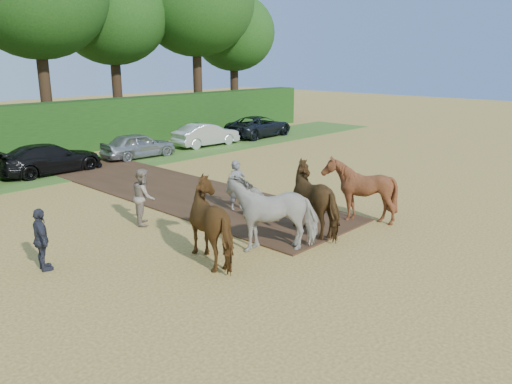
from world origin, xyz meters
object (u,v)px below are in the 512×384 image
at_px(spectator_near, 144,197).
at_px(parked_cars, 82,154).
at_px(plough_team, 295,204).
at_px(spectator_far, 41,240).

distance_m(spectator_near, parked_cars, 10.47).
distance_m(plough_team, parked_cars, 14.59).
relative_size(spectator_far, plough_team, 0.22).
distance_m(spectator_near, plough_team, 5.17).
bearing_deg(spectator_near, spectator_far, 142.90).
bearing_deg(plough_team, spectator_near, 117.65).
xyz_separation_m(spectator_near, spectator_far, (-4.09, -1.28, -0.11)).
bearing_deg(spectator_far, spectator_near, -60.41).
height_order(spectator_near, plough_team, plough_team).
bearing_deg(parked_cars, plough_team, -92.80).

